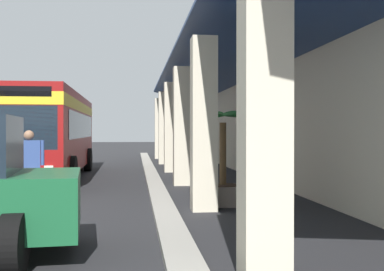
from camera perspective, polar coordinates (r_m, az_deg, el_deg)
name	(u,v)px	position (r m, az deg, el deg)	size (l,w,h in m)	color
ground	(219,175)	(20.26, 3.05, -4.46)	(120.00, 120.00, 0.00)	#262628
curb_strip	(152,176)	(18.96, -4.55, -4.62)	(37.72, 0.50, 0.12)	#9E998E
transit_bus	(47,128)	(19.68, -16.07, 0.77)	(11.25, 2.96, 3.34)	maroon
pedestrian	(29,163)	(12.54, -17.98, -2.93)	(0.39, 0.71, 1.78)	#726651
potted_palm	(223,183)	(12.02, 3.55, -5.42)	(1.85, 1.77, 2.26)	gray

